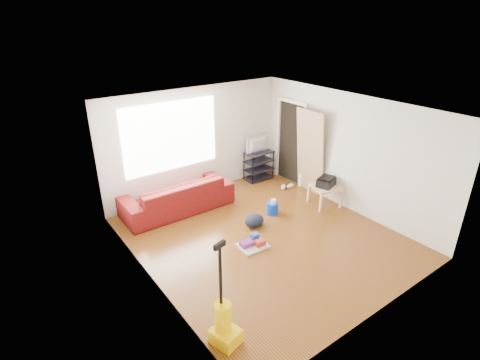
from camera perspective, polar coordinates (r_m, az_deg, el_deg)
room at (r=6.88m, az=3.52°, el=0.90°), size 4.51×5.01×2.51m
sofa at (r=8.36m, az=-9.36°, el=-4.46°), size 2.40×0.94×0.70m
tv_stand at (r=9.62m, az=2.86°, el=2.28°), size 0.74×0.43×0.74m
tv at (r=9.42m, az=2.93°, el=5.38°), size 0.67×0.09×0.38m
side_table at (r=8.50m, az=12.88°, el=-1.33°), size 0.69×0.69×0.46m
printer at (r=8.43m, az=12.99°, el=-0.25°), size 0.48×0.42×0.21m
bucket at (r=8.13m, az=4.91°, el=-5.09°), size 0.33×0.33×0.26m
toilet_paper at (r=8.03m, az=5.08°, el=-4.09°), size 0.11×0.11×0.10m
cleaning_tray at (r=7.03m, az=1.97°, el=-9.66°), size 0.55×0.45×0.19m
backpack at (r=7.67m, az=2.18°, el=-6.96°), size 0.47×0.40×0.23m
sneakers at (r=9.27m, az=7.15°, el=-0.97°), size 0.44×0.25×0.10m
vacuum at (r=5.20m, az=-2.42°, el=-21.12°), size 0.39×0.43×1.50m
door_panel at (r=9.21m, az=10.16°, el=-1.70°), size 0.25×0.81×2.01m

